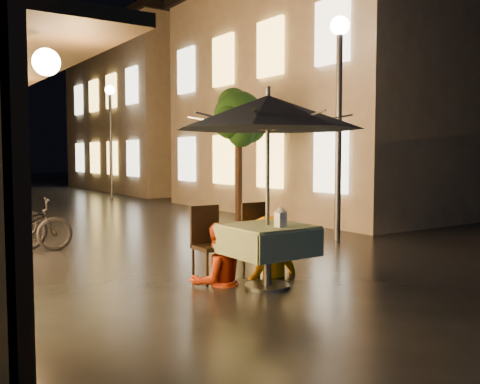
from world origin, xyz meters
TOP-DOWN VIEW (x-y plane):
  - ground at (0.00, 0.00)m, footprint 90.00×90.00m
  - east_building_near at (7.49, 6.50)m, footprint 7.30×9.30m
  - east_building_far at (7.49, 18.00)m, footprint 7.30×10.30m
  - street_tree at (2.41, 4.51)m, footprint 1.43×1.20m
  - streetlamp_near at (3.00, 2.00)m, footprint 0.36×0.36m
  - streetlamp_far at (3.00, 14.00)m, footprint 0.36×0.36m
  - cafe_table at (-0.33, -0.19)m, footprint 0.99×0.99m
  - patio_umbrella at (-0.33, -0.19)m, footprint 2.30×2.30m
  - cafe_chair_left at (-0.73, 0.55)m, footprint 0.42×0.42m
  - cafe_chair_right at (0.07, 0.55)m, footprint 0.42×0.42m
  - table_lantern at (-0.33, -0.44)m, footprint 0.16×0.16m
  - person_orange at (-0.74, 0.33)m, footprint 0.79×0.65m
  - person_yellow at (0.11, 0.33)m, footprint 1.06×0.64m
  - bicycle_0 at (-2.38, 3.95)m, footprint 1.79×0.82m

SIDE VIEW (x-z plane):
  - ground at x=0.00m, z-range 0.00..0.00m
  - bicycle_0 at x=-2.38m, z-range 0.00..0.91m
  - cafe_chair_left at x=-0.73m, z-range 0.05..1.03m
  - cafe_chair_right at x=0.07m, z-range 0.05..1.03m
  - cafe_table at x=-0.33m, z-range 0.20..0.98m
  - person_orange at x=-0.74m, z-range 0.00..1.53m
  - person_yellow at x=0.11m, z-range 0.00..1.59m
  - table_lantern at x=-0.33m, z-range 0.79..1.04m
  - patio_umbrella at x=-0.33m, z-range 0.92..3.38m
  - street_tree at x=2.41m, z-range 0.85..4.00m
  - streetlamp_near at x=3.00m, z-range 0.80..5.03m
  - streetlamp_far at x=3.00m, z-range 0.80..5.03m
  - east_building_near at x=7.49m, z-range 0.01..6.81m
  - east_building_far at x=7.49m, z-range 0.01..7.31m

